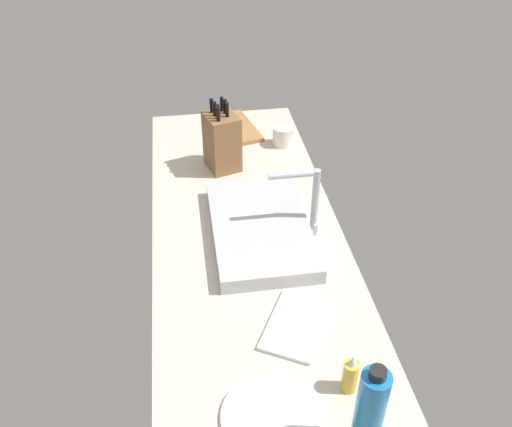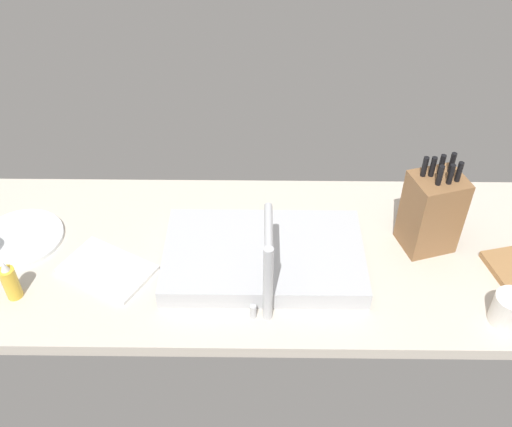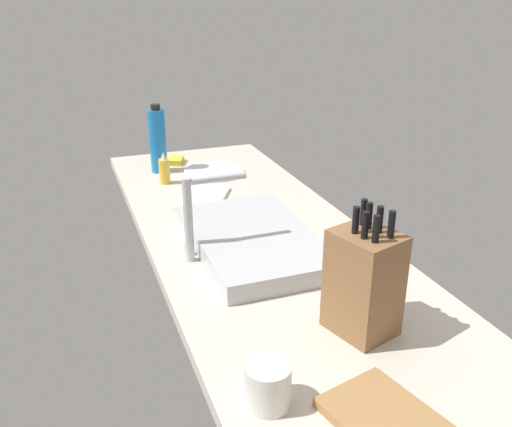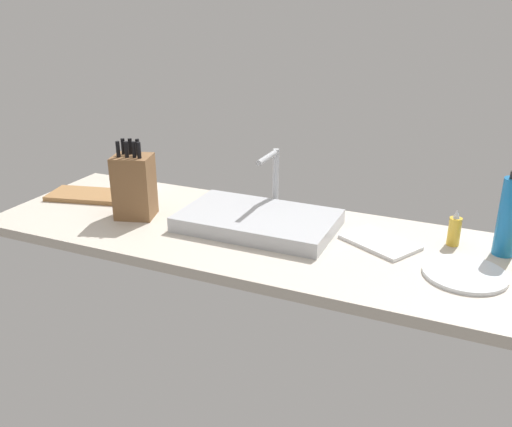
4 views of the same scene
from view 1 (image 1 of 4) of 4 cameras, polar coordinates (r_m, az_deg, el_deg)
The scene contains 10 objects.
countertop_slab at distance 182.30cm, azimuth -0.58°, elevation -3.81°, with size 197.60×64.45×3.50cm, color beige.
sink_basin at distance 184.04cm, azimuth 0.46°, elevation -1.58°, with size 53.25×32.13×5.20cm, color #B7BABF.
faucet at distance 180.25cm, azimuth 5.51°, elevation 2.03°, with size 5.50×17.16×23.51cm.
knife_block at distance 215.27cm, azimuth -3.58°, elevation 7.53°, with size 16.10×14.80×28.50cm.
cutting_board at distance 247.67cm, azimuth -2.11°, elevation 8.92°, with size 29.70×15.44×1.80cm, color #9E7042.
soap_bottle at distance 141.41cm, azimuth 9.83°, elevation -16.30°, with size 4.01×4.01×12.17cm.
water_bottle at distance 127.19cm, azimuth 11.79°, elevation -19.58°, with size 6.55×6.55×26.94cm.
dinner_plate at distance 138.63cm, azimuth 1.50°, elevation -20.40°, with size 23.82×23.82×1.20cm, color white.
dish_towel at distance 156.16cm, azimuth 4.17°, elevation -11.53°, with size 23.44×14.72×1.20cm, color white.
coffee_mug at distance 234.71cm, azimuth 2.80°, elevation 8.09°, with size 8.38×8.38×8.18cm, color silver.
Camera 1 is at (136.73, -18.75, 120.85)cm, focal length 38.29 mm.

